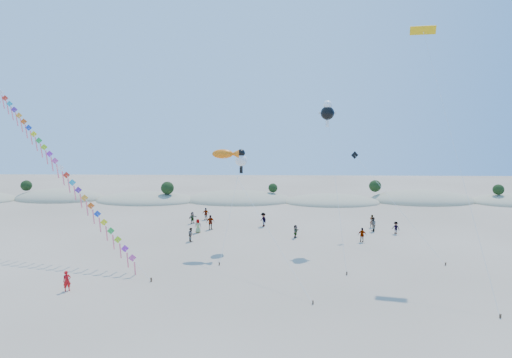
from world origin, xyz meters
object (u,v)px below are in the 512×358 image
object	(u,v)px
flyer_foreground	(67,281)
fish_kite	(226,154)
parafoil_kite	(424,34)
kite_train	(53,159)

from	to	relation	value
flyer_foreground	fish_kite	bearing A→B (deg)	5.30
fish_kite	parafoil_kite	world-z (taller)	parafoil_kite
parafoil_kite	flyer_foreground	distance (m)	39.33
fish_kite	flyer_foreground	xyz separation A→B (m)	(-12.02, -12.13, -9.51)
kite_train	flyer_foreground	bearing A→B (deg)	-60.92
kite_train	parafoil_kite	xyz separation A→B (m)	(37.58, -0.96, 12.24)
kite_train	flyer_foreground	world-z (taller)	kite_train
flyer_foreground	kite_train	bearing A→B (deg)	79.12
kite_train	flyer_foreground	size ratio (longest dim) A/B	13.92
fish_kite	parafoil_kite	distance (m)	22.91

